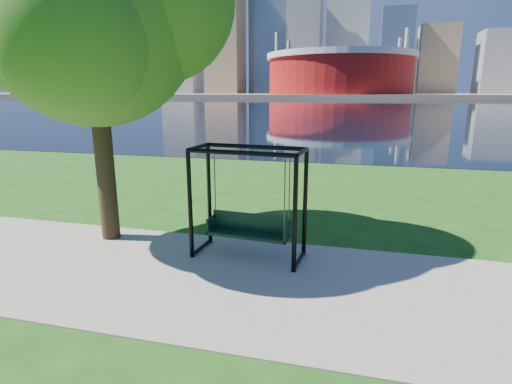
% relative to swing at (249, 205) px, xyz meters
% --- Properties ---
extents(ground, '(900.00, 900.00, 0.00)m').
position_rel_swing_xyz_m(ground, '(0.44, -0.63, -1.09)').
color(ground, '#1E5114').
rests_on(ground, ground).
extents(path, '(120.00, 4.00, 0.03)m').
position_rel_swing_xyz_m(path, '(0.44, -1.13, -1.07)').
color(path, '#9E937F').
rests_on(path, ground).
extents(river, '(900.00, 180.00, 0.02)m').
position_rel_swing_xyz_m(river, '(0.44, 101.37, -1.08)').
color(river, black).
rests_on(river, ground).
extents(far_bank, '(900.00, 228.00, 2.00)m').
position_rel_swing_xyz_m(far_bank, '(0.44, 305.37, -0.09)').
color(far_bank, '#937F60').
rests_on(far_bank, ground).
extents(stadium, '(83.00, 83.00, 32.00)m').
position_rel_swing_xyz_m(stadium, '(-9.56, 234.37, 13.14)').
color(stadium, maroon).
rests_on(stadium, far_bank).
extents(skyline, '(392.00, 66.00, 96.50)m').
position_rel_swing_xyz_m(skyline, '(-3.83, 318.77, 34.80)').
color(skyline, gray).
rests_on(skyline, far_bank).
extents(swing, '(2.26, 1.13, 2.24)m').
position_rel_swing_xyz_m(swing, '(0.00, 0.00, 0.00)').
color(swing, black).
rests_on(swing, ground).
extents(park_tree, '(5.61, 5.07, 6.97)m').
position_rel_swing_xyz_m(park_tree, '(-3.39, 0.29, 3.76)').
color(park_tree, black).
rests_on(park_tree, ground).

